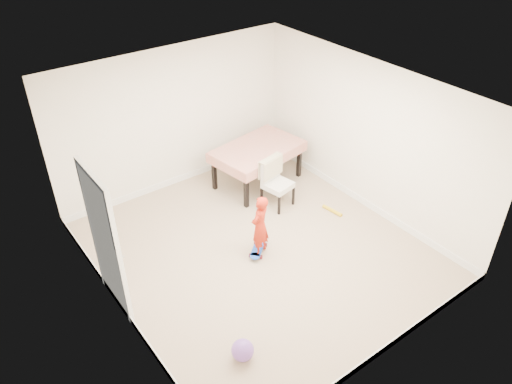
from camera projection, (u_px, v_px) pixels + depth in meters
ground at (259, 250)px, 7.84m from camera, size 5.00×5.00×0.00m
ceiling at (259, 96)px, 6.40m from camera, size 4.50×5.00×0.04m
wall_back at (174, 119)px, 8.76m from camera, size 4.50×0.04×2.60m
wall_front at (395, 278)px, 5.47m from camera, size 4.50×0.04×2.60m
wall_left at (111, 240)px, 6.01m from camera, size 0.04×5.00×2.60m
wall_right at (367, 137)px, 8.22m from camera, size 0.04×5.00×2.60m
door at (106, 244)px, 6.37m from camera, size 0.11×0.94×2.11m
baseboard_back at (180, 179)px, 9.46m from camera, size 4.50×0.02×0.12m
baseboard_front at (380, 352)px, 6.15m from camera, size 4.50×0.02×0.12m
baseboard_left at (125, 312)px, 6.70m from camera, size 0.02×5.00×0.12m
baseboard_right at (358, 198)px, 8.92m from camera, size 0.02×5.00×0.12m
dining_table at (258, 165)px, 9.26m from camera, size 1.76×1.26×0.76m
dining_chair at (278, 184)px, 8.61m from camera, size 0.59×0.66×0.90m
skateboard at (258, 249)px, 7.79m from camera, size 0.57×0.51×0.08m
child at (260, 228)px, 7.48m from camera, size 0.44×0.37×1.02m
balloon at (243, 350)px, 6.08m from camera, size 0.28×0.28×0.28m
foam_toy at (332, 211)px, 8.66m from camera, size 0.12×0.40×0.06m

